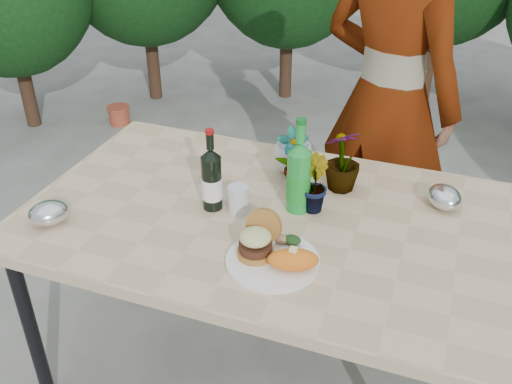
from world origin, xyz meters
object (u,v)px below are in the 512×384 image
(patio_table, at_px, (264,227))
(person, at_px, (387,101))
(dinner_plate, at_px, (273,261))
(wine_bottle, at_px, (212,180))

(patio_table, xyz_separation_m, person, (0.27, 0.78, 0.20))
(dinner_plate, distance_m, wine_bottle, 0.38)
(person, bearing_deg, wine_bottle, 84.13)
(dinner_plate, xyz_separation_m, person, (0.16, 1.03, 0.13))
(patio_table, xyz_separation_m, wine_bottle, (-0.18, -0.03, 0.17))
(dinner_plate, xyz_separation_m, wine_bottle, (-0.29, 0.22, 0.10))
(dinner_plate, bearing_deg, patio_table, 114.88)
(patio_table, bearing_deg, person, 70.78)
(patio_table, height_order, wine_bottle, wine_bottle)
(person, bearing_deg, dinner_plate, 104.46)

